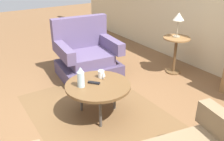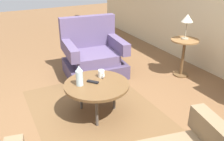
{
  "view_description": "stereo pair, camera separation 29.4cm",
  "coord_description": "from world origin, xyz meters",
  "px_view_note": "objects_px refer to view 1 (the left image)",
  "views": [
    {
      "loc": [
        2.23,
        -1.25,
        1.88
      ],
      "look_at": [
        -0.19,
        0.34,
        0.55
      ],
      "focal_mm": 39.43,
      "sensor_mm": 36.0,
      "label": 1
    },
    {
      "loc": [
        2.38,
        -1.0,
        1.88
      ],
      "look_at": [
        -0.19,
        0.34,
        0.55
      ],
      "focal_mm": 39.43,
      "sensor_mm": 36.0,
      "label": 2
    }
  ],
  "objects_px": {
    "mug": "(101,74)",
    "tv_remote_dark": "(94,83)",
    "armchair": "(87,57)",
    "side_table": "(176,48)",
    "vase": "(81,77)",
    "table_lamp": "(179,18)",
    "coffee_table": "(98,86)"
  },
  "relations": [
    {
      "from": "side_table",
      "to": "vase",
      "type": "bearing_deg",
      "value": -80.34
    },
    {
      "from": "side_table",
      "to": "table_lamp",
      "type": "height_order",
      "value": "table_lamp"
    },
    {
      "from": "mug",
      "to": "tv_remote_dark",
      "type": "distance_m",
      "value": 0.19
    },
    {
      "from": "armchair",
      "to": "side_table",
      "type": "height_order",
      "value": "armchair"
    },
    {
      "from": "mug",
      "to": "vase",
      "type": "bearing_deg",
      "value": -76.97
    },
    {
      "from": "coffee_table",
      "to": "table_lamp",
      "type": "xyz_separation_m",
      "value": [
        -0.42,
        1.8,
        0.57
      ]
    },
    {
      "from": "armchair",
      "to": "vase",
      "type": "bearing_deg",
      "value": 65.01
    },
    {
      "from": "armchair",
      "to": "mug",
      "type": "distance_m",
      "value": 1.12
    },
    {
      "from": "vase",
      "to": "tv_remote_dark",
      "type": "height_order",
      "value": "vase"
    },
    {
      "from": "coffee_table",
      "to": "table_lamp",
      "type": "distance_m",
      "value": 1.93
    },
    {
      "from": "coffee_table",
      "to": "table_lamp",
      "type": "height_order",
      "value": "table_lamp"
    },
    {
      "from": "armchair",
      "to": "tv_remote_dark",
      "type": "relative_size",
      "value": 7.3
    },
    {
      "from": "armchair",
      "to": "table_lamp",
      "type": "bearing_deg",
      "value": 155.72
    },
    {
      "from": "vase",
      "to": "mug",
      "type": "relative_size",
      "value": 1.94
    },
    {
      "from": "armchair",
      "to": "side_table",
      "type": "relative_size",
      "value": 1.63
    },
    {
      "from": "table_lamp",
      "to": "vase",
      "type": "height_order",
      "value": "table_lamp"
    },
    {
      "from": "side_table",
      "to": "mug",
      "type": "xyz_separation_m",
      "value": [
        0.26,
        -1.66,
        0.03
      ]
    },
    {
      "from": "vase",
      "to": "side_table",
      "type": "bearing_deg",
      "value": 99.66
    },
    {
      "from": "table_lamp",
      "to": "tv_remote_dark",
      "type": "distance_m",
      "value": 1.94
    },
    {
      "from": "coffee_table",
      "to": "armchair",
      "type": "bearing_deg",
      "value": 158.52
    },
    {
      "from": "side_table",
      "to": "mug",
      "type": "distance_m",
      "value": 1.68
    },
    {
      "from": "mug",
      "to": "table_lamp",
      "type": "bearing_deg",
      "value": 99.6
    },
    {
      "from": "table_lamp",
      "to": "tv_remote_dark",
      "type": "height_order",
      "value": "table_lamp"
    },
    {
      "from": "vase",
      "to": "mug",
      "type": "distance_m",
      "value": 0.35
    },
    {
      "from": "vase",
      "to": "table_lamp",
      "type": "bearing_deg",
      "value": 100.18
    },
    {
      "from": "mug",
      "to": "side_table",
      "type": "bearing_deg",
      "value": 98.98
    },
    {
      "from": "armchair",
      "to": "mug",
      "type": "xyz_separation_m",
      "value": [
        1.05,
        -0.33,
        0.18
      ]
    },
    {
      "from": "armchair",
      "to": "table_lamp",
      "type": "distance_m",
      "value": 1.68
    },
    {
      "from": "armchair",
      "to": "side_table",
      "type": "distance_m",
      "value": 1.55
    },
    {
      "from": "vase",
      "to": "mug",
      "type": "height_order",
      "value": "vase"
    },
    {
      "from": "vase",
      "to": "tv_remote_dark",
      "type": "distance_m",
      "value": 0.2
    },
    {
      "from": "side_table",
      "to": "table_lamp",
      "type": "xyz_separation_m",
      "value": [
        -0.02,
        0.01,
        0.52
      ]
    }
  ]
}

